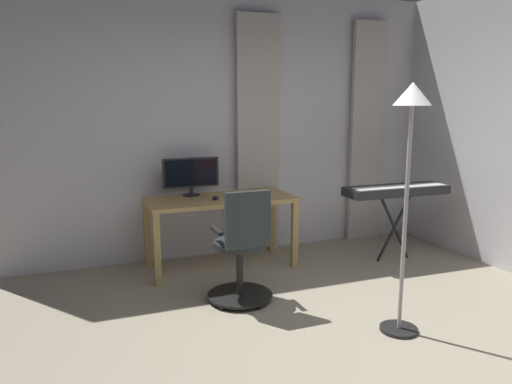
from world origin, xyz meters
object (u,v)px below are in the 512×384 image
office_chair (242,251)px  computer_mouse (216,198)px  floor_lamp (410,142)px  computer_monitor (191,174)px  computer_keyboard (248,196)px  desk (220,207)px  piano_keyboard (396,192)px

office_chair → computer_mouse: 0.90m
office_chair → floor_lamp: bearing=-45.1°
computer_monitor → computer_keyboard: size_ratio=1.36×
office_chair → computer_keyboard: (-0.37, -0.86, 0.28)m
computer_monitor → floor_lamp: size_ratio=0.32×
desk → office_chair: (0.10, 0.93, -0.18)m
office_chair → computer_mouse: office_chair is taller
desk → floor_lamp: size_ratio=0.81×
computer_monitor → piano_keyboard: (-2.02, 0.68, -0.20)m
computer_monitor → computer_mouse: (-0.17, 0.30, -0.20)m
computer_monitor → computer_keyboard: bearing=150.9°
computer_keyboard → computer_mouse: 0.34m
office_chair → floor_lamp: (-0.91, 0.91, 0.95)m
desk → computer_keyboard: computer_keyboard is taller
computer_monitor → computer_mouse: computer_monitor is taller
office_chair → computer_monitor: 1.26m
piano_keyboard → desk: bearing=-12.9°
floor_lamp → piano_keyboard: bearing=-125.2°
office_chair → floor_lamp: 1.60m
piano_keyboard → computer_keyboard: bearing=-12.9°
desk → computer_mouse: computer_mouse is taller
desk → computer_monitor: size_ratio=2.54×
office_chair → piano_keyboard: (-1.88, -0.47, 0.29)m
desk → floor_lamp: (-0.81, 1.84, 0.77)m
piano_keyboard → floor_lamp: size_ratio=0.63×
office_chair → piano_keyboard: office_chair is taller
computer_mouse → floor_lamp: 2.08m
computer_monitor → computer_mouse: size_ratio=5.79×
desk → computer_monitor: 0.45m
computer_mouse → piano_keyboard: piano_keyboard is taller
desk → floor_lamp: floor_lamp is taller
computer_mouse → floor_lamp: (-0.88, 1.76, 0.66)m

